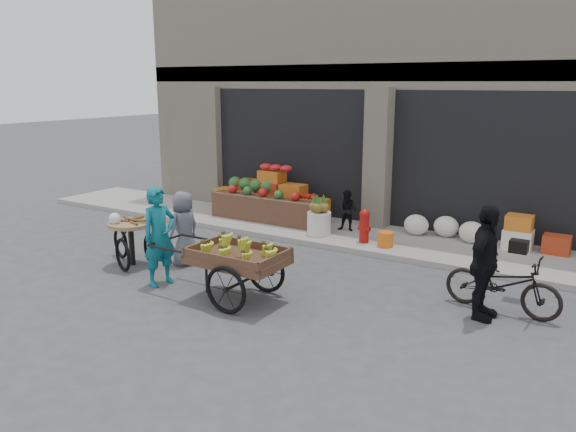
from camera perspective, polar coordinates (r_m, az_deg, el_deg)
The scene contains 15 objects.
ground at distance 9.14m, azimuth -3.67°, elevation -8.32°, with size 80.00×80.00×0.00m, color #424244.
sidewalk at distance 12.51m, azimuth 7.27°, elevation -2.08°, with size 18.00×2.20×0.12m, color gray.
building at distance 15.73m, azimuth 13.81°, elevation 13.02°, with size 14.00×6.45×7.00m.
fruit_display at distance 13.78m, azimuth -1.58°, elevation 2.09°, with size 3.10×1.12×1.24m.
pineapple_bin at distance 12.32m, azimuth 3.17°, elevation -0.74°, with size 0.52×0.52×0.50m, color silver.
fire_hydrant at distance 11.77m, azimuth 7.76°, elevation -0.85°, with size 0.22×0.22×0.71m.
orange_bucket at distance 11.60m, azimuth 9.88°, elevation -2.33°, with size 0.32×0.32×0.30m, color orange.
right_bay_goods at distance 12.20m, azimuth 19.75°, elevation -1.49°, with size 3.35×0.60×0.70m.
seated_person at distance 12.61m, azimuth 6.09°, elevation 0.54°, with size 0.45×0.35×0.93m, color black.
banana_cart at distance 8.85m, azimuth -5.42°, elevation -3.82°, with size 2.53×1.12×1.05m.
vendor_woman at distance 9.72m, azimuth -12.92°, elevation -2.03°, with size 0.62×0.41×1.70m, color #0F6778.
tricycle_cart at distance 10.97m, azimuth -15.67°, elevation -1.97°, with size 1.45×1.08×0.95m.
vendor_grey at distance 10.75m, azimuth -10.52°, elevation -1.22°, with size 0.69×0.45×1.41m, color slate.
bicycle at distance 9.04m, azimuth 20.96°, elevation -6.42°, with size 0.60×1.72×0.90m, color black.
cyclist at distance 8.58m, azimuth 19.35°, elevation -4.50°, with size 1.00×0.42×1.71m, color black.
Camera 1 is at (4.96, -6.89, 3.39)m, focal length 35.00 mm.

